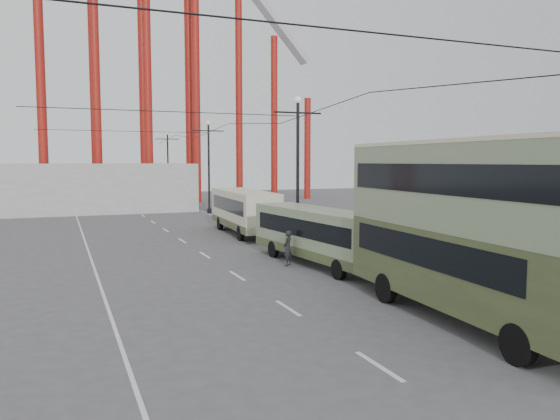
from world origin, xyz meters
name	(u,v)px	position (x,y,z in m)	size (l,w,h in m)	color
ground	(371,338)	(0.00, 0.00, 0.00)	(160.00, 160.00, 0.00)	#4C4C4E
road_markings	(192,245)	(-0.86, 19.70, 0.01)	(12.52, 120.00, 0.01)	silver
lamp_post_mid	(298,170)	(5.60, 18.00, 4.68)	(3.20, 0.44, 9.32)	black
lamp_post_far	(209,167)	(5.60, 40.00, 4.68)	(3.20, 0.44, 9.32)	black
lamp_post_distant	(168,165)	(5.60, 62.00, 4.68)	(3.20, 0.44, 9.32)	black
roller_coaster	(106,14)	(-2.49, 56.89, 22.92)	(52.95, 5.00, 55.48)	maroon
fairground_shed	(84,188)	(-6.00, 47.00, 2.50)	(22.00, 10.00, 5.00)	#9B9C97
double_decker_bus	(471,221)	(3.78, 0.18, 3.33)	(3.34, 11.21, 5.95)	#374424
single_decker_green	(319,234)	(3.65, 10.98, 1.60)	(3.28, 10.23, 2.84)	gray
single_decker_cream	(244,210)	(3.91, 23.73, 1.77)	(3.08, 10.22, 3.14)	beige
pedestrian	(288,248)	(2.10, 11.34, 0.90)	(0.65, 0.43, 1.80)	black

